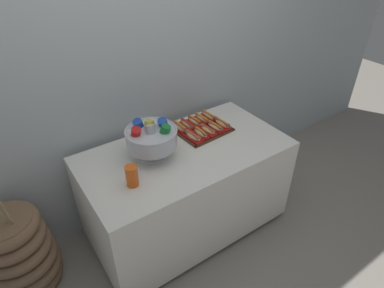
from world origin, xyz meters
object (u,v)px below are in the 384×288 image
(hot_dog_1, at_px, (201,133))
(hot_dog_0, at_px, (193,136))
(buffet_table, at_px, (186,188))
(hot_dog_2, at_px, (208,130))
(cup_stack, at_px, (132,176))
(punch_bowl, at_px, (151,137))
(serving_tray, at_px, (201,129))
(hot_dog_3, at_px, (215,127))
(hot_dog_7, at_px, (195,122))
(hot_dog_5, at_px, (180,127))
(hot_dog_6, at_px, (188,125))
(hot_dog_4, at_px, (222,124))
(hot_dog_8, at_px, (202,119))
(hot_dog_9, at_px, (209,116))
(floor_vase, at_px, (18,253))

(hot_dog_1, bearing_deg, hot_dog_0, -176.08)
(buffet_table, relative_size, hot_dog_0, 8.80)
(hot_dog_2, distance_m, cup_stack, 0.78)
(hot_dog_2, xyz_separation_m, punch_bowl, (-0.50, -0.01, 0.13))
(serving_tray, xyz_separation_m, cup_stack, (-0.75, -0.29, 0.07))
(buffet_table, xyz_separation_m, hot_dog_1, (0.19, 0.08, 0.41))
(serving_tray, relative_size, hot_dog_1, 2.77)
(hot_dog_3, relative_size, cup_stack, 1.24)
(buffet_table, height_order, hot_dog_7, hot_dog_7)
(buffet_table, distance_m, cup_stack, 0.67)
(hot_dog_5, xyz_separation_m, hot_dog_7, (0.15, 0.01, -0.00))
(hot_dog_6, bearing_deg, cup_stack, -150.95)
(hot_dog_4, bearing_deg, hot_dog_0, -176.08)
(hot_dog_7, height_order, hot_dog_8, hot_dog_7)
(hot_dog_6, bearing_deg, punch_bowl, -157.50)
(hot_dog_8, bearing_deg, hot_dog_0, -139.82)
(hot_dog_0, relative_size, punch_bowl, 0.48)
(hot_dog_0, relative_size, hot_dog_3, 0.98)
(hot_dog_2, bearing_deg, hot_dog_5, 136.20)
(buffet_table, xyz_separation_m, hot_dog_5, (0.11, 0.24, 0.41))
(hot_dog_9, bearing_deg, hot_dog_5, -176.08)
(hot_dog_2, bearing_deg, buffet_table, -162.45)
(hot_dog_2, xyz_separation_m, hot_dog_3, (0.07, 0.01, -0.00))
(serving_tray, xyz_separation_m, hot_dog_4, (0.16, -0.07, 0.03))
(hot_dog_6, bearing_deg, hot_dog_7, 3.92)
(hot_dog_1, height_order, punch_bowl, punch_bowl)
(hot_dog_9, bearing_deg, hot_dog_0, -147.27)
(hot_dog_8, height_order, hot_dog_9, hot_dog_9)
(serving_tray, distance_m, punch_bowl, 0.52)
(hot_dog_6, xyz_separation_m, hot_dog_7, (0.07, 0.01, 0.00))
(hot_dog_1, height_order, hot_dog_4, hot_dog_4)
(hot_dog_1, relative_size, punch_bowl, 0.43)
(hot_dog_0, height_order, hot_dog_2, hot_dog_0)
(hot_dog_7, distance_m, hot_dog_9, 0.15)
(hot_dog_1, relative_size, hot_dog_2, 0.95)
(hot_dog_3, height_order, cup_stack, cup_stack)
(floor_vase, height_order, hot_dog_3, floor_vase)
(buffet_table, bearing_deg, hot_dog_5, 66.20)
(buffet_table, bearing_deg, hot_dog_9, 32.63)
(hot_dog_2, relative_size, hot_dog_9, 0.91)
(hot_dog_0, xyz_separation_m, hot_dog_6, (0.06, 0.17, -0.00))
(hot_dog_8, bearing_deg, hot_dog_5, -176.08)
(hot_dog_4, bearing_deg, serving_tray, 155.11)
(hot_dog_0, relative_size, hot_dog_1, 1.13)
(floor_vase, bearing_deg, hot_dog_1, -4.96)
(floor_vase, relative_size, hot_dog_2, 7.10)
(hot_dog_2, height_order, punch_bowl, punch_bowl)
(hot_dog_1, xyz_separation_m, hot_dog_9, (0.21, 0.18, -0.00))
(serving_tray, distance_m, hot_dog_4, 0.17)
(hot_dog_4, height_order, hot_dog_5, same)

